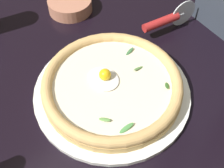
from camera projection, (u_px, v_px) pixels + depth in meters
ground_plane at (137, 98)px, 0.65m from camera, size 2.40×2.40×0.03m
pizza_plate at (112, 91)px, 0.63m from camera, size 0.35×0.35×0.01m
pizza at (112, 84)px, 0.61m from camera, size 0.30×0.30×0.05m
side_bowl at (70, 5)px, 0.81m from camera, size 0.12×0.12×0.04m
pizza_cutter at (167, 20)px, 0.74m from camera, size 0.05×0.16×0.07m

